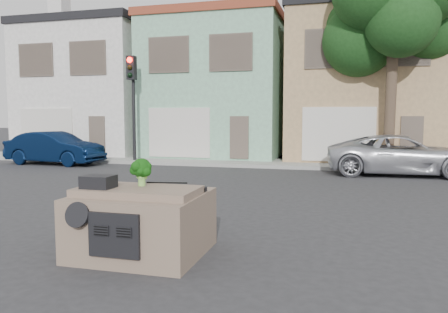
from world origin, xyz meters
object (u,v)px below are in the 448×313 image
at_px(silver_pickup, 401,175).
at_px(traffic_signal, 133,110).
at_px(broccoli, 142,172).
at_px(navy_sedan, 55,164).

distance_m(silver_pickup, traffic_signal, 12.15).
height_order(silver_pickup, traffic_signal, traffic_signal).
height_order(silver_pickup, broccoli, broccoli).
bearing_deg(silver_pickup, navy_sedan, 88.59).
bearing_deg(navy_sedan, traffic_signal, -63.15).
height_order(navy_sedan, broccoli, broccoli).
relative_size(navy_sedan, silver_pickup, 0.84).
xyz_separation_m(silver_pickup, broccoli, (-5.34, -11.37, 1.35)).
relative_size(traffic_signal, broccoli, 11.00).
xyz_separation_m(silver_pickup, traffic_signal, (-11.83, 1.11, 2.55)).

